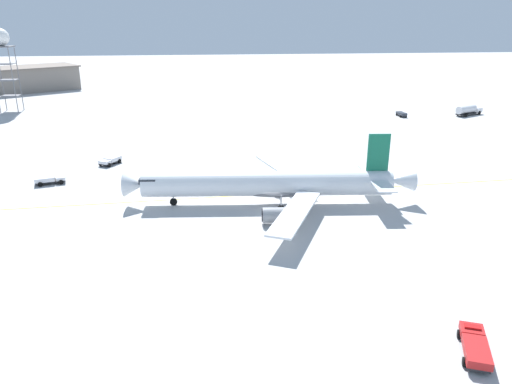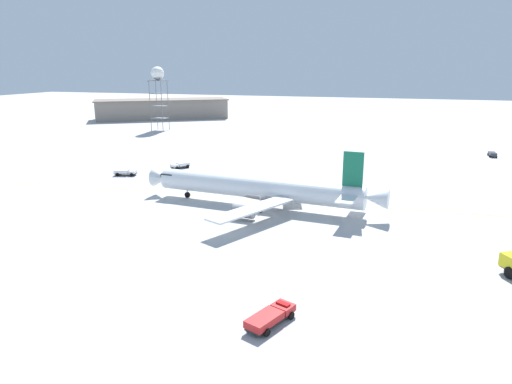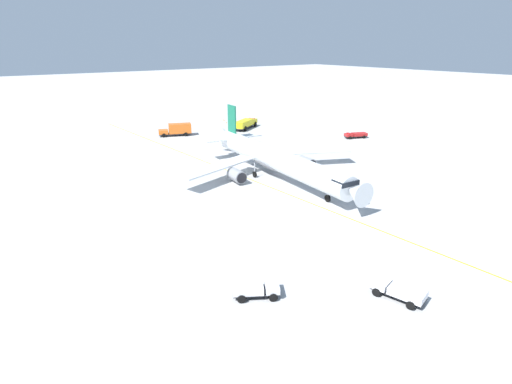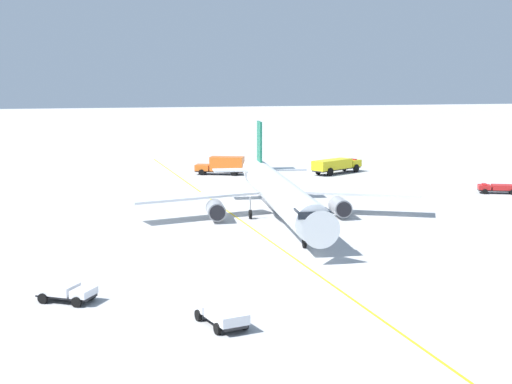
{
  "view_description": "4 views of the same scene",
  "coord_description": "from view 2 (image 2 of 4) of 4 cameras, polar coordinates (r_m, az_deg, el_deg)",
  "views": [
    {
      "loc": [
        65.6,
        -9.86,
        26.81
      ],
      "look_at": [
        -1.38,
        -2.26,
        2.34
      ],
      "focal_mm": 34.24,
      "sensor_mm": 36.0,
      "label": 1
    },
    {
      "loc": [
        71.54,
        22.68,
        23.56
      ],
      "look_at": [
        0.1,
        -0.02,
        3.19
      ],
      "focal_mm": 32.55,
      "sensor_mm": 36.0,
      "label": 2
    },
    {
      "loc": [
        -45.36,
        -53.48,
        22.41
      ],
      "look_at": [
        -13.47,
        -9.94,
        2.42
      ],
      "focal_mm": 28.16,
      "sensor_mm": 36.0,
      "label": 3
    },
    {
      "loc": [
        -24.87,
        -84.98,
        17.29
      ],
      "look_at": [
        -4.18,
        3.45,
        2.93
      ],
      "focal_mm": 52.98,
      "sensor_mm": 36.0,
      "label": 4
    }
  ],
  "objects": [
    {
      "name": "terminal_shed",
      "position": [
        221.95,
        -11.45,
        9.98
      ],
      "size": [
        47.39,
        59.76,
        8.94
      ],
      "rotation": [
        0.0,
        0.0,
        5.29
      ],
      "color": "gray",
      "rests_on": "ground_plane"
    },
    {
      "name": "airliner_main",
      "position": [
        79.76,
        0.54,
        0.37
      ],
      "size": [
        35.91,
        43.21,
        10.72
      ],
      "rotation": [
        0.0,
        0.0,
        4.63
      ],
      "color": "silver",
      "rests_on": "ground_plane"
    },
    {
      "name": "taxiway_centreline",
      "position": [
        84.27,
        2.74,
        -1.05
      ],
      "size": [
        7.65,
        132.25,
        0.01
      ],
      "rotation": [
        0.0,
        0.0,
        4.77
      ],
      "color": "yellow",
      "rests_on": "ground_plane"
    },
    {
      "name": "pushback_tug_truck_extra",
      "position": [
        112.31,
        -9.28,
        3.31
      ],
      "size": [
        4.8,
        4.05,
        1.3
      ],
      "rotation": [
        0.0,
        0.0,
        5.73
      ],
      "color": "#232326",
      "rests_on": "ground_plane"
    },
    {
      "name": "ground_plane",
      "position": [
        78.66,
        0.03,
        -2.23
      ],
      "size": [
        600.0,
        600.0,
        0.0
      ],
      "primitive_type": "plane",
      "color": "#B2B2B2"
    },
    {
      "name": "ops_pickup_truck",
      "position": [
        45.16,
        1.79,
        -15.06
      ],
      "size": [
        5.99,
        3.91,
        1.41
      ],
      "rotation": [
        0.0,
        0.0,
        2.76
      ],
      "color": "#232326",
      "rests_on": "ground_plane"
    },
    {
      "name": "pushback_tug_truck",
      "position": [
        107.45,
        -15.79,
        2.39
      ],
      "size": [
        3.24,
        5.15,
        1.3
      ],
      "rotation": [
        0.0,
        0.0,
        1.83
      ],
      "color": "#232326",
      "rests_on": "ground_plane"
    },
    {
      "name": "radar_tower",
      "position": [
        179.93,
        -11.99,
        13.57
      ],
      "size": [
        5.7,
        5.7,
        23.46
      ],
      "color": "slate",
      "rests_on": "ground_plane"
    },
    {
      "name": "baggage_truck_truck",
      "position": [
        140.52,
        27.05,
        4.18
      ],
      "size": [
        4.16,
        1.97,
        1.22
      ],
      "rotation": [
        0.0,
        0.0,
        0.02
      ],
      "color": "#232326",
      "rests_on": "ground_plane"
    }
  ]
}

